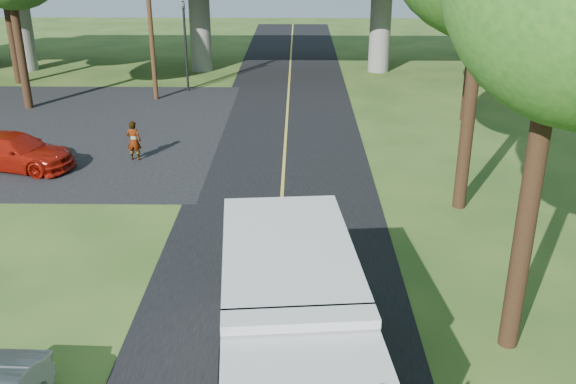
{
  "coord_description": "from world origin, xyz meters",
  "views": [
    {
      "loc": [
        0.56,
        -11.61,
        9.0
      ],
      "look_at": [
        0.28,
        6.36,
        1.6
      ],
      "focal_mm": 40.0,
      "sensor_mm": 36.0,
      "label": 1
    }
  ],
  "objects_px": {
    "red_sedan": "(15,151)",
    "pedestrian": "(134,141)",
    "traffic_signal": "(185,37)",
    "utility_pole": "(150,16)",
    "step_van": "(291,326)"
  },
  "relations": [
    {
      "from": "traffic_signal",
      "to": "pedestrian",
      "type": "bearing_deg",
      "value": -91.14
    },
    {
      "from": "pedestrian",
      "to": "traffic_signal",
      "type": "bearing_deg",
      "value": -85.1
    },
    {
      "from": "red_sedan",
      "to": "pedestrian",
      "type": "relative_size",
      "value": 2.9
    },
    {
      "from": "pedestrian",
      "to": "red_sedan",
      "type": "bearing_deg",
      "value": 18.86
    },
    {
      "from": "traffic_signal",
      "to": "red_sedan",
      "type": "bearing_deg",
      "value": -109.78
    },
    {
      "from": "step_van",
      "to": "red_sedan",
      "type": "relative_size",
      "value": 1.54
    },
    {
      "from": "red_sedan",
      "to": "pedestrian",
      "type": "distance_m",
      "value": 4.68
    },
    {
      "from": "utility_pole",
      "to": "step_van",
      "type": "distance_m",
      "value": 26.24
    },
    {
      "from": "utility_pole",
      "to": "red_sedan",
      "type": "bearing_deg",
      "value": -106.22
    },
    {
      "from": "utility_pole",
      "to": "pedestrian",
      "type": "height_order",
      "value": "utility_pole"
    },
    {
      "from": "red_sedan",
      "to": "pedestrian",
      "type": "xyz_separation_m",
      "value": [
        4.56,
        1.04,
        0.13
      ]
    },
    {
      "from": "traffic_signal",
      "to": "step_van",
      "type": "relative_size",
      "value": 0.69
    },
    {
      "from": "utility_pole",
      "to": "red_sedan",
      "type": "relative_size",
      "value": 1.84
    },
    {
      "from": "traffic_signal",
      "to": "utility_pole",
      "type": "distance_m",
      "value": 2.86
    },
    {
      "from": "traffic_signal",
      "to": "pedestrian",
      "type": "xyz_separation_m",
      "value": [
        -0.24,
        -12.32,
        -2.36
      ]
    }
  ]
}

